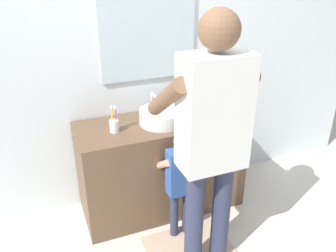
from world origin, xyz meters
name	(u,v)px	position (x,y,z in m)	size (l,w,h in m)	color
ground_plane	(175,225)	(0.00, 0.00, 0.00)	(14.00, 14.00, 0.00)	silver
back_wall	(147,47)	(0.00, 0.62, 1.35)	(4.40, 0.10, 2.70)	silver
vanity_cabinet	(161,165)	(0.00, 0.30, 0.41)	(1.36, 0.54, 0.82)	brown
sink_basin	(162,116)	(0.00, 0.28, 0.88)	(0.36, 0.36, 0.11)	silver
faucet	(153,104)	(0.00, 0.50, 0.90)	(0.18, 0.14, 0.18)	#B7BABF
toothbrush_cup	(114,125)	(-0.39, 0.27, 0.87)	(0.07, 0.07, 0.21)	silver
bath_mat	(187,245)	(0.00, -0.25, 0.01)	(0.64, 0.40, 0.02)	#CCAD8E
child_toddler	(181,177)	(0.00, -0.10, 0.54)	(0.28, 0.28, 0.90)	#2D334C
adult_parent	(212,129)	(0.06, -0.41, 1.07)	(0.55, 0.58, 1.78)	#2D334C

